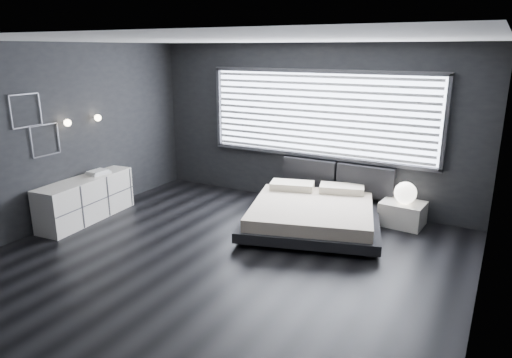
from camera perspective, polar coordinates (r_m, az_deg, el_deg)
The scene contains 12 objects.
room at distance 5.71m, azimuth -4.16°, elevation 2.77°, with size 6.04×6.00×2.80m.
window at distance 7.95m, azimuth 7.83°, elevation 7.96°, with size 4.14×0.09×1.52m.
headboard at distance 7.97m, azimuth 10.04°, elevation 0.25°, with size 1.96×0.16×0.52m.
sconce_near at distance 7.65m, azimuth -22.51°, elevation 6.51°, with size 0.18×0.11×0.11m.
sconce_far at distance 8.03m, azimuth -19.18°, elevation 7.24°, with size 0.18×0.11×0.11m.
wall_art_upper at distance 7.33m, azimuth -26.82°, elevation 7.64°, with size 0.01×0.48×0.48m.
wall_art_lower at distance 7.55m, azimuth -24.83°, elevation 4.43°, with size 0.01×0.48×0.48m.
bed at distance 7.14m, azimuth 7.02°, elevation -4.27°, with size 2.49×2.42×0.52m.
nightstand at distance 7.59m, azimuth 17.84°, elevation -4.13°, with size 0.65×0.54×0.38m, color silver.
orb_lamp at distance 7.44m, azimuth 18.17°, elevation -1.65°, with size 0.34×0.34×0.34m, color white.
dresser at distance 7.91m, azimuth -20.44°, elevation -2.35°, with size 0.65×1.78×0.70m.
book_stack at distance 7.99m, azimuth -19.14°, elevation 0.80°, with size 0.29×0.36×0.07m.
Camera 1 is at (3.05, -4.64, 2.70)m, focal length 32.00 mm.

